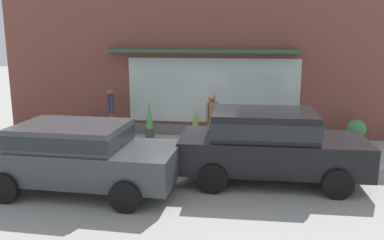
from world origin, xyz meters
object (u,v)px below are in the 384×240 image
fire_hydrant (238,141)px  potted_plant_by_entrance (86,126)px  potted_plant_doorstep (240,124)px  potted_plant_trailing_edge (356,132)px  potted_plant_window_right (282,134)px  pedestrian_passerby (111,109)px  parked_car_black (269,142)px  pedestrian_with_handbag (212,118)px  potted_plant_window_left (311,133)px  parked_car_dark_gray (79,153)px  potted_plant_low_front (195,125)px  potted_plant_near_hydrant (149,121)px

fire_hydrant → potted_plant_by_entrance: 5.49m
potted_plant_doorstep → fire_hydrant: bearing=-90.5°
potted_plant_doorstep → potted_plant_trailing_edge: potted_plant_doorstep is taller
potted_plant_window_right → potted_plant_doorstep: potted_plant_doorstep is taller
pedestrian_passerby → parked_car_black: bearing=-153.9°
potted_plant_trailing_edge → potted_plant_doorstep: bearing=175.2°
potted_plant_doorstep → pedestrian_with_handbag: bearing=-122.8°
pedestrian_passerby → parked_car_black: 6.23m
pedestrian_passerby → potted_plant_window_left: pedestrian_passerby is taller
potted_plant_doorstep → parked_car_dark_gray: bearing=-125.3°
parked_car_black → pedestrian_passerby: bearing=144.1°
parked_car_dark_gray → potted_plant_trailing_edge: bearing=35.5°
parked_car_dark_gray → pedestrian_passerby: bearing=102.8°
potted_plant_window_left → potted_plant_doorstep: potted_plant_doorstep is taller
potted_plant_low_front → potted_plant_by_entrance: (-3.78, -0.11, -0.12)m
parked_car_dark_gray → potted_plant_window_left: (5.79, 4.89, -0.58)m
pedestrian_passerby → potted_plant_low_front: size_ratio=1.68×
potted_plant_trailing_edge → fire_hydrant: bearing=-156.3°
pedestrian_passerby → potted_plant_low_front: bearing=-117.7°
potted_plant_window_right → potted_plant_window_left: bearing=17.2°
potted_plant_near_hydrant → pedestrian_passerby: bearing=171.7°
fire_hydrant → parked_car_black: size_ratio=0.22×
potted_plant_window_left → potted_plant_low_front: bearing=-178.8°
potted_plant_by_entrance → pedestrian_with_handbag: bearing=-13.2°
potted_plant_low_front → potted_plant_by_entrance: bearing=-178.4°
potted_plant_by_entrance → parked_car_black: bearing=-30.7°
pedestrian_with_handbag → parked_car_dark_gray: (-2.67, -3.67, -0.11)m
potted_plant_near_hydrant → potted_plant_doorstep: bearing=6.9°
parked_car_black → fire_hydrant: bearing=111.2°
fire_hydrant → potted_plant_window_right: (1.39, 1.58, -0.16)m
parked_car_dark_gray → potted_plant_window_right: size_ratio=6.90×
fire_hydrant → potted_plant_window_left: (2.32, 1.86, -0.17)m
parked_car_black → potted_plant_doorstep: 3.87m
pedestrian_with_handbag → potted_plant_window_right: bearing=-24.3°
parked_car_dark_gray → potted_plant_doorstep: parked_car_dark_gray is taller
pedestrian_passerby → parked_car_black: parked_car_black is taller
potted_plant_by_entrance → potted_plant_window_right: bearing=-0.9°
potted_plant_near_hydrant → parked_car_dark_gray: bearing=-96.4°
parked_car_dark_gray → potted_plant_doorstep: (3.48, 4.93, -0.35)m
fire_hydrant → potted_plant_doorstep: 1.90m
potted_plant_near_hydrant → potted_plant_window_right: bearing=0.5°
pedestrian_passerby → potted_plant_trailing_edge: size_ratio=1.96×
potted_plant_near_hydrant → potted_plant_doorstep: potted_plant_near_hydrant is taller
pedestrian_with_handbag → potted_plant_trailing_edge: pedestrian_with_handbag is taller
potted_plant_window_right → potted_plant_window_left: size_ratio=1.18×
pedestrian_passerby → potted_plant_trailing_edge: pedestrian_passerby is taller
parked_car_black → potted_plant_by_entrance: bearing=148.8°
potted_plant_low_front → potted_plant_window_left: potted_plant_low_front is taller
parked_car_black → potted_plant_near_hydrant: 5.05m
pedestrian_with_handbag → potted_plant_near_hydrant: pedestrian_with_handbag is taller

